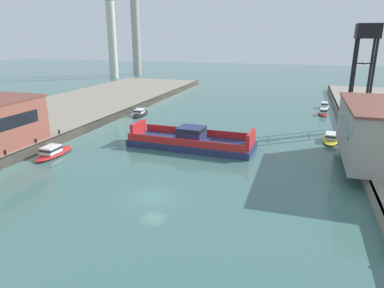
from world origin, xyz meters
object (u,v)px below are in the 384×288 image
(moored_boat_mid_left, at_px, (323,112))
(moored_boat_near_left, at_px, (140,113))
(smokestack_distant_a, at_px, (136,31))
(chain_ferry, at_px, (191,141))
(crane_tower, at_px, (366,44))
(smokestack_distant_b, at_px, (112,35))
(moored_boat_near_right, at_px, (324,106))
(moored_boat_far_left, at_px, (53,152))
(moored_boat_mid_right, at_px, (331,138))

(moored_boat_mid_left, bearing_deg, moored_boat_near_left, -161.82)
(moored_boat_mid_left, distance_m, smokestack_distant_a, 104.93)
(moored_boat_near_left, bearing_deg, chain_ferry, -46.34)
(crane_tower, relative_size, smokestack_distant_a, 0.47)
(moored_boat_mid_left, distance_m, smokestack_distant_b, 97.37)
(moored_boat_near_left, relative_size, moored_boat_near_right, 1.09)
(chain_ferry, distance_m, smokestack_distant_b, 103.58)
(moored_boat_far_left, xyz_separation_m, crane_tower, (43.22, 28.36, 14.67))
(chain_ferry, xyz_separation_m, moored_boat_near_right, (21.11, 39.75, -0.49))
(moored_boat_near_left, distance_m, moored_boat_near_right, 44.26)
(moored_boat_far_left, distance_m, smokestack_distant_b, 103.08)
(moored_boat_near_right, relative_size, smokestack_distant_b, 0.22)
(smokestack_distant_b, bearing_deg, moored_boat_mid_right, -41.41)
(moored_boat_far_left, height_order, crane_tower, crane_tower)
(chain_ferry, bearing_deg, smokestack_distant_b, 126.34)
(moored_boat_near_right, xyz_separation_m, smokestack_distant_b, (-81.74, 42.66, 16.67))
(moored_boat_near_left, xyz_separation_m, moored_boat_near_right, (38.89, 21.11, -0.01))
(moored_boat_mid_right, height_order, smokestack_distant_b, smokestack_distant_b)
(moored_boat_mid_left, height_order, smokestack_distant_a, smokestack_distant_a)
(smokestack_distant_a, bearing_deg, moored_boat_far_left, -69.77)
(chain_ferry, xyz_separation_m, moored_boat_mid_left, (20.49, 31.20, -0.47))
(moored_boat_near_right, xyz_separation_m, crane_tower, (4.28, -21.27, 14.70))
(moored_boat_near_right, distance_m, smokestack_distant_a, 100.15)
(moored_boat_far_left, xyz_separation_m, smokestack_distant_a, (-39.96, 108.42, 18.63))
(moored_boat_mid_left, height_order, moored_boat_mid_right, moored_boat_mid_left)
(smokestack_distant_a, xyz_separation_m, smokestack_distant_b, (-2.84, -16.13, -1.99))
(moored_boat_mid_right, bearing_deg, smokestack_distant_a, 131.79)
(moored_boat_near_right, relative_size, crane_tower, 0.41)
(chain_ferry, xyz_separation_m, moored_boat_near_left, (-17.78, 18.63, -0.48))
(chain_ferry, relative_size, moored_boat_mid_left, 3.56)
(moored_boat_far_left, height_order, smokestack_distant_a, smokestack_distant_a)
(chain_ferry, distance_m, moored_boat_near_left, 25.76)
(chain_ferry, height_order, crane_tower, crane_tower)
(moored_boat_near_right, height_order, smokestack_distant_a, smokestack_distant_a)
(moored_boat_near_left, xyz_separation_m, moored_boat_mid_right, (38.73, -8.17, -0.03))
(moored_boat_near_right, bearing_deg, smokestack_distant_a, 143.31)
(chain_ferry, height_order, smokestack_distant_b, smokestack_distant_b)
(moored_boat_mid_right, xyz_separation_m, smokestack_distant_a, (-78.73, 88.08, 18.69))
(moored_boat_mid_right, height_order, crane_tower, crane_tower)
(moored_boat_mid_left, bearing_deg, moored_boat_far_left, -133.01)
(chain_ferry, height_order, moored_boat_mid_left, chain_ferry)
(moored_boat_far_left, bearing_deg, chain_ferry, 28.99)
(crane_tower, bearing_deg, moored_boat_near_left, 179.79)
(moored_boat_near_right, height_order, smokestack_distant_b, smokestack_distant_b)
(moored_boat_mid_left, bearing_deg, smokestack_distant_a, 139.29)
(moored_boat_mid_right, xyz_separation_m, smokestack_distant_b, (-81.57, 71.95, 16.70))
(moored_boat_near_right, distance_m, moored_boat_mid_right, 29.29)
(moored_boat_near_left, distance_m, moored_boat_mid_left, 40.28)
(crane_tower, relative_size, smokestack_distant_b, 0.53)
(moored_boat_near_left, bearing_deg, moored_boat_mid_right, -11.92)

